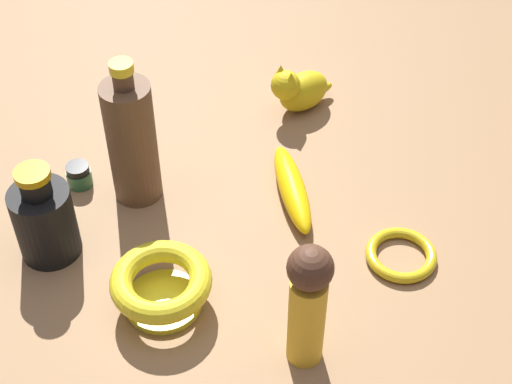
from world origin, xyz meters
TOP-DOWN VIEW (x-y plane):
  - ground at (0.00, 0.00)m, footprint 2.00×2.00m
  - person_figure_adult at (0.16, 0.17)m, footprint 0.05×0.05m
  - cat_figurine at (-0.28, -0.08)m, footprint 0.12×0.09m
  - bowl at (0.19, -0.03)m, footprint 0.13×0.13m
  - bottle_short at (0.19, -0.23)m, footprint 0.09×0.09m
  - bangle at (-0.05, 0.21)m, footprint 0.10×0.10m
  - bottle_tall at (0.03, -0.19)m, footprint 0.07×0.07m
  - banana at (-0.08, 0.02)m, footprint 0.17×0.15m
  - nail_polish_jar at (0.06, -0.28)m, footprint 0.04×0.04m

SIDE VIEW (x-z plane):
  - ground at x=0.00m, z-range 0.00..0.00m
  - bangle at x=-0.05m, z-range 0.00..0.02m
  - nail_polish_jar at x=0.06m, z-range 0.00..0.04m
  - banana at x=-0.08m, z-range 0.00..0.04m
  - bowl at x=0.19m, z-range 0.01..0.07m
  - cat_figurine at x=-0.28m, z-range -0.01..0.09m
  - bottle_short at x=0.19m, z-range -0.01..0.14m
  - bottle_tall at x=0.03m, z-range -0.02..0.22m
  - person_figure_adult at x=0.16m, z-range 0.01..0.20m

